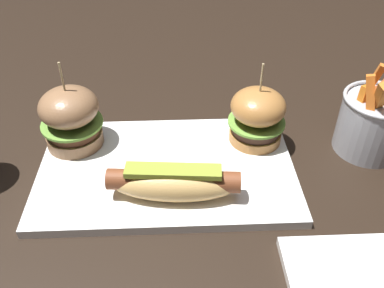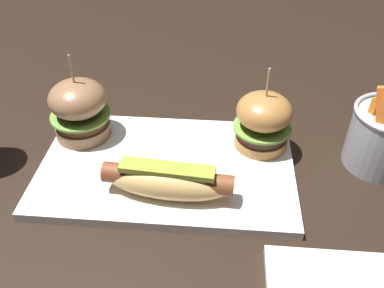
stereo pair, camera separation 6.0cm
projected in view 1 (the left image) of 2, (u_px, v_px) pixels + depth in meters
name	position (u px, v px, depth m)	size (l,w,h in m)	color
ground_plane	(167.00, 173.00, 0.63)	(3.00, 3.00, 0.00)	black
platter_main	(167.00, 169.00, 0.62)	(0.38, 0.24, 0.01)	white
hot_dog	(174.00, 182.00, 0.56)	(0.18, 0.07, 0.05)	#DEAE64
slider_left	(71.00, 117.00, 0.63)	(0.09, 0.09, 0.14)	#8E6544
slider_right	(257.00, 116.00, 0.64)	(0.09, 0.09, 0.13)	#B0743B
fries_bucket	(373.00, 122.00, 0.64)	(0.11, 0.11, 0.14)	#A8AAB2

